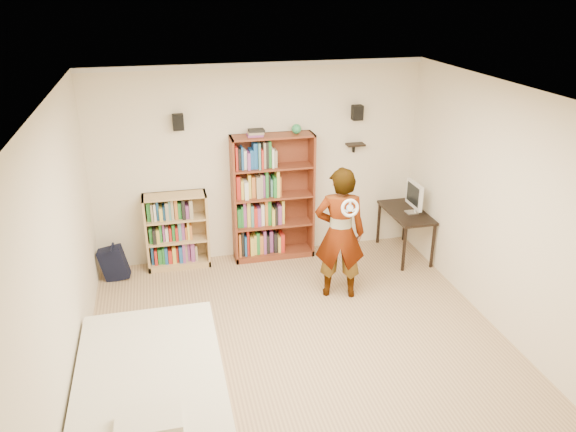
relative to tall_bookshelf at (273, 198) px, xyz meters
name	(u,v)px	position (x,y,z in m)	size (l,w,h in m)	color
ground	(305,354)	(-0.16, -2.34, -0.89)	(4.50, 5.00, 0.01)	tan
room_shell	(307,199)	(-0.16, -2.34, 0.87)	(4.52, 5.02, 2.71)	beige
crown_molding	(309,103)	(-0.16, -2.34, 1.78)	(4.50, 5.00, 0.06)	silver
speaker_left	(178,122)	(-1.21, 0.06, 1.11)	(0.14, 0.12, 0.20)	black
speaker_right	(357,113)	(1.19, 0.06, 1.11)	(0.14, 0.12, 0.20)	black
wall_shelf	(356,145)	(1.19, 0.07, 0.66)	(0.25, 0.16, 0.03)	black
tall_bookshelf	(273,198)	(0.00, 0.00, 0.00)	(1.12, 0.33, 1.78)	maroon
low_bookshelf	(177,231)	(-1.33, 0.01, -0.36)	(0.84, 0.31, 1.05)	tan
computer_desk	(405,233)	(1.83, -0.39, -0.55)	(0.49, 0.98, 0.67)	black
imac	(413,198)	(1.87, -0.45, 0.01)	(0.09, 0.44, 0.44)	silver
daybed	(151,383)	(-1.73, -2.82, -0.59)	(1.31, 2.02, 0.60)	beige
person	(340,233)	(0.56, -1.23, -0.05)	(0.61, 0.40, 1.67)	black
wii_wheel	(350,208)	(0.56, -1.54, 0.40)	(0.21, 0.21, 0.04)	silver
navy_bag	(114,263)	(-2.18, -0.18, -0.65)	(0.34, 0.22, 0.47)	black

